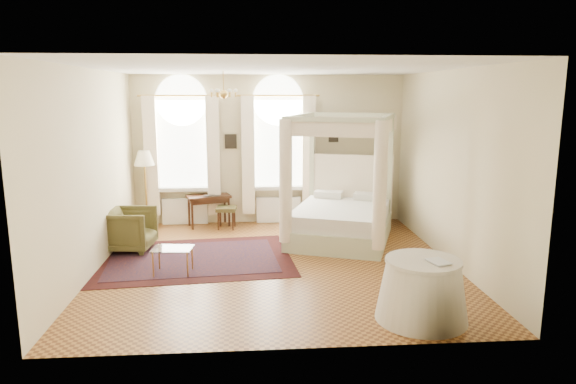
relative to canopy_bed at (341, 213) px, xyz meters
name	(u,v)px	position (x,y,z in m)	size (l,w,h in m)	color
ground	(277,264)	(-1.35, -1.33, -0.57)	(6.00, 6.00, 0.00)	#9E672D
room_walls	(276,150)	(-1.35, -1.33, 1.41)	(6.00, 6.00, 6.00)	beige
window_left	(183,159)	(-3.25, 1.54, 0.92)	(1.62, 0.27, 3.29)	silver
window_right	(278,158)	(-1.15, 1.54, 0.92)	(1.62, 0.27, 3.29)	silver
chandelier	(224,93)	(-2.25, -0.13, 2.34)	(0.51, 0.45, 0.50)	#B38A3B
wall_pictures	(273,139)	(-1.27, 1.64, 1.32)	(2.54, 0.03, 0.39)	black
canopy_bed	(341,213)	(0.00, 0.00, 0.00)	(2.52, 2.78, 2.50)	#B7BD99
nightstand	(374,211)	(1.01, 1.37, -0.30)	(0.38, 0.34, 0.54)	#391D0F
nightstand_lamp	(374,188)	(0.99, 1.37, 0.24)	(0.28, 0.28, 0.41)	#B38A3B
writing_desk	(209,200)	(-2.70, 1.37, 0.03)	(1.03, 0.74, 0.69)	#391D0F
laptop	(212,196)	(-2.62, 1.26, 0.14)	(0.36, 0.23, 0.03)	black
stool	(226,210)	(-2.31, 1.12, -0.17)	(0.45, 0.45, 0.48)	#423D1C
armchair	(129,230)	(-4.05, -0.33, -0.17)	(0.85, 0.88, 0.80)	#49431F
coffee_table	(173,251)	(-3.06, -1.68, -0.18)	(0.68, 0.51, 0.44)	white
floor_lamp	(144,162)	(-4.05, 1.37, 0.88)	(0.44, 0.44, 1.69)	#B38A3B
oriental_rug	(193,259)	(-2.82, -0.95, -0.56)	(3.67, 2.79, 0.01)	#390F0D
side_table	(422,290)	(0.41, -3.66, -0.17)	(1.19, 1.19, 0.81)	beige
book	(431,263)	(0.45, -3.84, 0.26)	(0.21, 0.29, 0.03)	black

